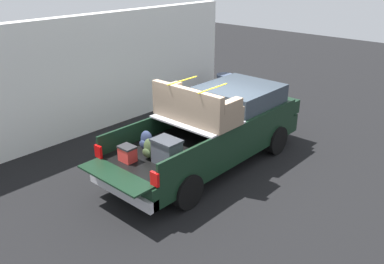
{
  "coord_description": "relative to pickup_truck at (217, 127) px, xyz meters",
  "views": [
    {
      "loc": [
        -7.07,
        -5.83,
        4.81
      ],
      "look_at": [
        -0.6,
        0.0,
        1.1
      ],
      "focal_mm": 37.87,
      "sensor_mm": 36.0,
      "label": 1
    }
  ],
  "objects": [
    {
      "name": "pickup_truck",
      "position": [
        0.0,
        0.0,
        0.0
      ],
      "size": [
        6.05,
        2.06,
        2.23
      ],
      "color": "black",
      "rests_on": "ground_plane"
    },
    {
      "name": "building_facade",
      "position": [
        -0.72,
        4.16,
        0.76
      ],
      "size": [
        11.01,
        0.36,
        3.42
      ],
      "primitive_type": "cube",
      "color": "white",
      "rests_on": "ground_plane"
    },
    {
      "name": "ground_plane",
      "position": [
        -0.33,
        0.0,
        -0.95
      ],
      "size": [
        40.0,
        40.0,
        0.0
      ],
      "primitive_type": "plane",
      "color": "black"
    },
    {
      "name": "trash_can",
      "position": [
        4.05,
        2.89,
        -0.45
      ],
      "size": [
        0.6,
        0.6,
        0.98
      ],
      "color": "#3F4C66",
      "rests_on": "ground_plane"
    }
  ]
}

